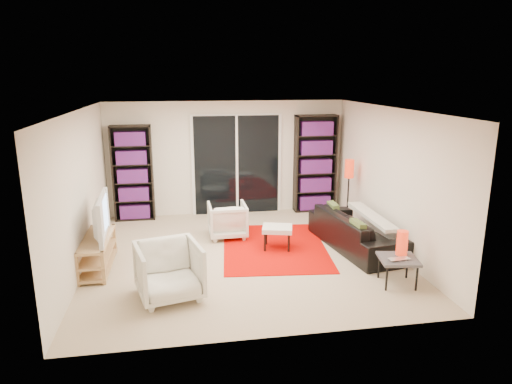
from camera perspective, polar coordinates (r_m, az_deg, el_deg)
floor at (r=7.68m, az=-1.48°, el=-7.88°), size 5.00×5.00×0.00m
wall_back at (r=9.74m, az=-3.63°, el=4.25°), size 5.00×0.02×2.40m
wall_front at (r=4.95m, az=2.59°, el=-5.81°), size 5.00×0.02×2.40m
wall_left at (r=7.40m, az=-21.08°, el=0.05°), size 0.02×5.00×2.40m
wall_right at (r=8.04m, az=16.39°, el=1.52°), size 0.02×5.00×2.40m
ceiling at (r=7.13m, az=-1.60°, el=10.29°), size 5.00×5.00×0.02m
sliding_door at (r=9.75m, az=-2.42°, el=3.38°), size 1.92×0.08×2.16m
bookshelf_left at (r=9.62m, az=-15.14°, el=2.27°), size 0.80×0.30×1.95m
bookshelf_right at (r=9.98m, az=7.42°, el=3.53°), size 0.90×0.30×2.10m
tv_stand at (r=7.50m, az=-19.24°, el=-7.12°), size 0.42×1.31×0.50m
tv at (r=7.32m, az=-19.45°, el=-2.99°), size 0.21×1.15×0.66m
rug at (r=8.02m, az=2.29°, el=-6.85°), size 1.99×2.54×0.01m
sofa at (r=8.07m, az=12.38°, el=-4.76°), size 1.14×2.21×0.62m
armchair_back at (r=8.44m, az=-3.60°, el=-3.52°), size 0.69×0.71×0.64m
armchair_front at (r=6.27m, az=-10.82°, el=-9.68°), size 0.99×1.00×0.76m
ottoman at (r=7.84m, az=2.68°, el=-4.73°), size 0.59×0.52×0.40m
side_table at (r=6.84m, az=17.35°, el=-8.19°), size 0.60×0.60×0.40m
laptop at (r=6.72m, az=17.66°, el=-8.14°), size 0.32×0.23×0.02m
table_lamp at (r=6.90m, az=17.79°, el=-6.07°), size 0.16×0.16×0.36m
floor_lamp at (r=9.12m, az=11.55°, el=2.00°), size 0.20×0.20×1.32m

